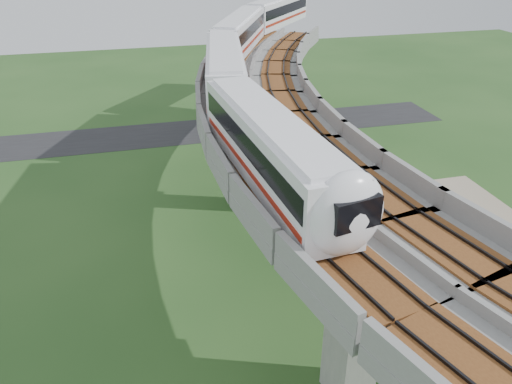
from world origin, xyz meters
TOP-DOWN VIEW (x-y plane):
  - ground at (0.00, 0.00)m, footprint 160.00×160.00m
  - dirt_lot at (14.00, -2.00)m, footprint 18.00×26.00m
  - asphalt_road at (0.00, 30.00)m, footprint 60.00×8.00m
  - viaduct at (3.84, 0.00)m, footprint 19.58×73.98m
  - metro_train at (2.70, 16.60)m, footprint 20.98×58.84m
  - fence at (9.75, 0.00)m, footprint 3.87×38.73m
  - tree_0 at (11.15, 21.27)m, footprint 1.82×1.82m
  - tree_1 at (9.65, 16.46)m, footprint 2.64×2.64m
  - tree_2 at (8.66, 12.22)m, footprint 3.14×3.14m
  - tree_3 at (6.31, 6.55)m, footprint 1.97×1.97m
  - tree_4 at (6.56, 0.98)m, footprint 2.26×2.26m
  - tree_5 at (5.97, -2.82)m, footprint 1.89×1.89m
  - tree_6 at (6.90, -10.85)m, footprint 2.57×2.57m
  - car_white at (9.90, -9.51)m, footprint 2.49×3.74m
  - car_dark at (10.25, 2.88)m, footprint 4.68×2.00m

SIDE VIEW (x-z plane):
  - ground at x=0.00m, z-range 0.00..0.00m
  - asphalt_road at x=0.00m, z-range 0.00..0.03m
  - dirt_lot at x=14.00m, z-range 0.00..0.04m
  - car_white at x=9.90m, z-range 0.04..1.22m
  - car_dark at x=10.25m, z-range 0.04..1.39m
  - fence at x=9.75m, z-range 0.00..1.50m
  - tree_3 at x=6.31m, z-range 0.35..2.73m
  - tree_4 at x=6.56m, z-range 0.47..3.34m
  - tree_2 at x=8.66m, z-range 0.33..3.65m
  - tree_5 at x=5.97m, z-range 0.64..3.55m
  - tree_1 at x=9.65m, z-range 0.51..3.79m
  - tree_0 at x=11.15m, z-range 0.72..3.74m
  - tree_6 at x=6.90m, z-range 0.73..4.38m
  - viaduct at x=3.84m, z-range 3.35..14.75m
  - metro_train at x=2.70m, z-range 10.49..14.13m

